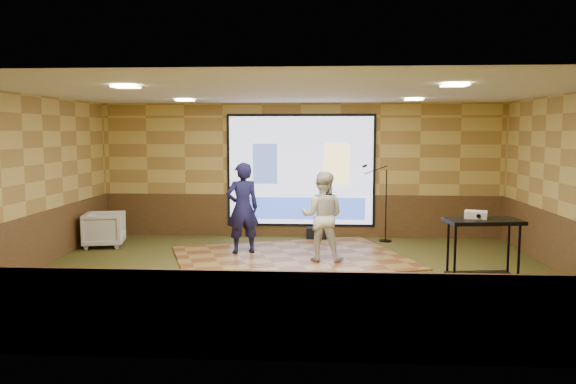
# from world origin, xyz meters

# --- Properties ---
(ground) EXTENTS (9.00, 9.00, 0.00)m
(ground) POSITION_xyz_m (0.00, 0.00, 0.00)
(ground) COLOR #293518
(ground) RESTS_ON ground
(room_shell) EXTENTS (9.04, 7.04, 3.02)m
(room_shell) POSITION_xyz_m (0.00, 0.00, 2.09)
(room_shell) COLOR tan
(room_shell) RESTS_ON ground
(wainscot_back) EXTENTS (9.00, 0.04, 0.95)m
(wainscot_back) POSITION_xyz_m (0.00, 3.48, 0.47)
(wainscot_back) COLOR #4B2C19
(wainscot_back) RESTS_ON ground
(wainscot_front) EXTENTS (9.00, 0.04, 0.95)m
(wainscot_front) POSITION_xyz_m (0.00, -3.48, 0.47)
(wainscot_front) COLOR #4B2C19
(wainscot_front) RESTS_ON ground
(wainscot_left) EXTENTS (0.04, 7.00, 0.95)m
(wainscot_left) POSITION_xyz_m (-4.48, 0.00, 0.47)
(wainscot_left) COLOR #4B2C19
(wainscot_left) RESTS_ON ground
(wainscot_right) EXTENTS (0.04, 7.00, 0.95)m
(wainscot_right) POSITION_xyz_m (4.48, 0.00, 0.47)
(wainscot_right) COLOR #4B2C19
(wainscot_right) RESTS_ON ground
(projector_screen) EXTENTS (3.32, 0.06, 2.52)m
(projector_screen) POSITION_xyz_m (0.00, 3.44, 1.47)
(projector_screen) COLOR black
(projector_screen) RESTS_ON room_shell
(downlight_nw) EXTENTS (0.32, 0.32, 0.02)m
(downlight_nw) POSITION_xyz_m (-2.20, 1.80, 2.97)
(downlight_nw) COLOR beige
(downlight_nw) RESTS_ON room_shell
(downlight_ne) EXTENTS (0.32, 0.32, 0.02)m
(downlight_ne) POSITION_xyz_m (2.20, 1.80, 2.97)
(downlight_ne) COLOR beige
(downlight_ne) RESTS_ON room_shell
(downlight_sw) EXTENTS (0.32, 0.32, 0.02)m
(downlight_sw) POSITION_xyz_m (-2.20, -1.50, 2.97)
(downlight_sw) COLOR beige
(downlight_sw) RESTS_ON room_shell
(downlight_se) EXTENTS (0.32, 0.32, 0.02)m
(downlight_se) POSITION_xyz_m (2.20, -1.50, 2.97)
(downlight_se) COLOR beige
(downlight_se) RESTS_ON room_shell
(dance_floor) EXTENTS (4.94, 4.35, 0.03)m
(dance_floor) POSITION_xyz_m (-0.10, 1.24, 0.01)
(dance_floor) COLOR olive
(dance_floor) RESTS_ON ground
(player_left) EXTENTS (0.75, 0.63, 1.75)m
(player_left) POSITION_xyz_m (-1.05, 1.52, 0.91)
(player_left) COLOR #13123A
(player_left) RESTS_ON dance_floor
(player_right) EXTENTS (0.87, 0.73, 1.62)m
(player_right) POSITION_xyz_m (0.48, 0.99, 0.84)
(player_right) COLOR beige
(player_right) RESTS_ON dance_floor
(av_table) EXTENTS (1.05, 0.55, 1.11)m
(av_table) POSITION_xyz_m (2.80, -0.92, 0.80)
(av_table) COLOR black
(av_table) RESTS_ON ground
(projector) EXTENTS (0.38, 0.34, 0.10)m
(projector) POSITION_xyz_m (2.72, -0.82, 1.16)
(projector) COLOR white
(projector) RESTS_ON av_table
(mic_stand) EXTENTS (0.66, 0.27, 1.67)m
(mic_stand) POSITION_xyz_m (1.80, 3.00, 0.49)
(mic_stand) COLOR black
(mic_stand) RESTS_ON ground
(banquet_chair) EXTENTS (0.93, 0.91, 0.72)m
(banquet_chair) POSITION_xyz_m (-4.00, 2.09, 0.36)
(banquet_chair) COLOR gray
(banquet_chair) RESTS_ON ground
(duffel_bag) EXTENTS (0.45, 0.31, 0.27)m
(duffel_bag) POSITION_xyz_m (0.36, 3.10, 0.13)
(duffel_bag) COLOR black
(duffel_bag) RESTS_ON ground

